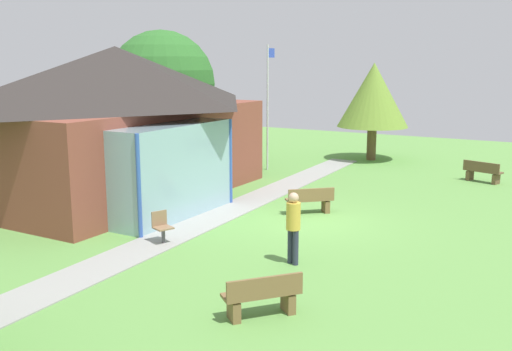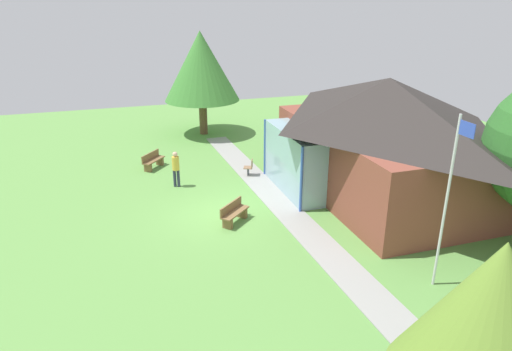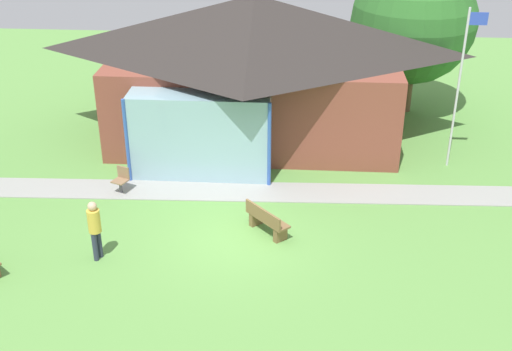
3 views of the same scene
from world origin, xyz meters
The scene contains 8 objects.
ground_plane centered at (0.00, 0.00, 0.00)m, with size 44.00×44.00×0.00m, color #609947.
pavilion centered at (-0.06, 7.31, 2.73)m, with size 11.22×7.84×5.27m.
footpath centered at (0.00, 2.71, 0.01)m, with size 21.93×1.30×0.03m, color #999993.
flagpole centered at (6.90, 5.15, 3.02)m, with size 0.64×0.08×5.46m.
bench_rear_near_path centered at (0.85, 0.32, 0.40)m, with size 1.34×1.40×0.84m.
patio_chair_west centered at (-3.90, 2.43, 0.42)m, with size 0.57×0.57×0.86m.
visitor_strolling_lawn centered at (-3.61, -1.28, 1.02)m, with size 0.34×0.34×1.74m.
tree_behind_pavilion_right centered at (6.04, 10.31, 3.72)m, with size 4.92×4.92×6.19m.
Camera 3 is at (1.68, -15.68, 10.11)m, focal length 45.99 mm.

